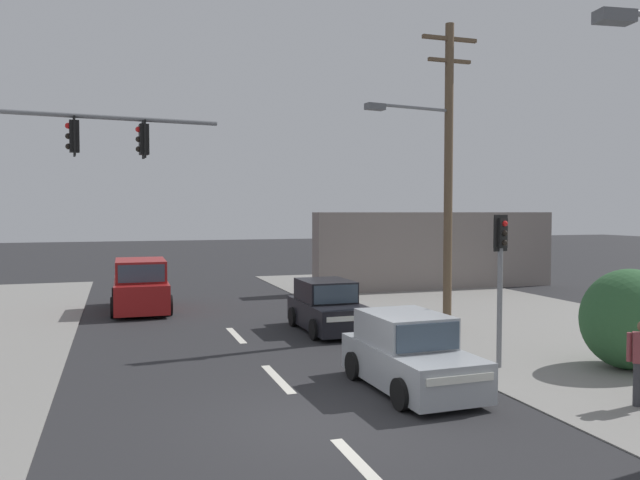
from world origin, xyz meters
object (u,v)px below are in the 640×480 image
Objects in this scene: traffic_signal_mast at (35,187)px; pedestal_signal_right_kerb at (500,264)px; utility_pole_midground_right at (445,167)px; hatchback_oncoming_near at (328,308)px; hatchback_crossing_left at (409,355)px; suv_kerbside_parked at (141,287)px.

traffic_signal_mast is 1.69× the size of pedestal_signal_right_kerb.
utility_pole_midground_right reaches higher than pedestal_signal_right_kerb.
hatchback_oncoming_near is at bearing 24.43° from traffic_signal_mast.
hatchback_crossing_left is at bearing -93.70° from hatchback_oncoming_near.
pedestal_signal_right_kerb is 6.28m from hatchback_oncoming_near.
suv_kerbside_parked is (-8.62, 6.86, -4.10)m from utility_pole_midground_right.
hatchback_crossing_left is at bearing -21.98° from traffic_signal_mast.
traffic_signal_mast is 1.63× the size of hatchback_crossing_left.
hatchback_crossing_left is 0.81× the size of suv_kerbside_parked.
utility_pole_midground_right is at bearing 54.68° from hatchback_crossing_left.
suv_kerbside_parked is (2.41, 9.22, -3.26)m from traffic_signal_mast.
suv_kerbside_parked is (-5.29, 5.72, 0.18)m from hatchback_oncoming_near.
utility_pole_midground_right reaches higher than hatchback_crossing_left.
suv_kerbside_parked is at bearing 123.93° from pedestal_signal_right_kerb.
hatchback_oncoming_near is 6.45m from hatchback_crossing_left.
hatchback_crossing_left is (-2.73, -0.86, -1.71)m from pedestal_signal_right_kerb.
hatchback_oncoming_near is 0.80× the size of suv_kerbside_parked.
pedestal_signal_right_kerb is 0.98× the size of hatchback_oncoming_near.
hatchback_oncoming_near is (-2.31, 5.58, -1.71)m from pedestal_signal_right_kerb.
utility_pole_midground_right is at bearing 12.04° from traffic_signal_mast.
pedestal_signal_right_kerb reaches higher than hatchback_oncoming_near.
pedestal_signal_right_kerb is (-1.02, -4.43, -2.57)m from utility_pole_midground_right.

